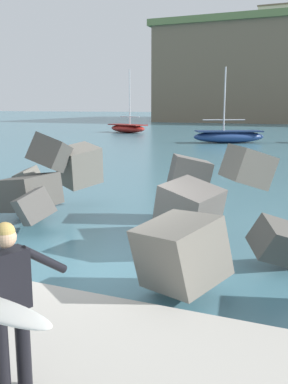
# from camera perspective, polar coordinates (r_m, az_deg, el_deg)

# --- Properties ---
(ground_plane) EXTENTS (400.00, 400.00, 0.00)m
(ground_plane) POSITION_cam_1_polar(r_m,az_deg,el_deg) (8.86, -4.83, -9.21)
(ground_plane) COLOR #42707F
(surfer_with_board) EXTENTS (2.09, 1.46, 1.78)m
(surfer_with_board) POSITION_cam_1_polar(r_m,az_deg,el_deg) (4.44, -18.12, -13.32)
(surfer_with_board) COLOR black
(surfer_with_board) RESTS_ON walkway_path
(boat_near_left) EXTENTS (6.12, 4.38, 6.19)m
(boat_near_left) POSITION_cam_1_polar(r_m,az_deg,el_deg) (37.73, 10.93, 7.14)
(boat_near_left) COLOR navy
(boat_near_left) RESTS_ON ground
(boat_near_centre) EXTENTS (5.64, 3.95, 7.09)m
(boat_near_centre) POSITION_cam_1_polar(r_m,az_deg,el_deg) (51.35, -2.15, 8.31)
(boat_near_centre) COLOR maroon
(boat_near_centre) RESTS_ON ground
(station_building_east) EXTENTS (7.27, 5.53, 5.61)m
(station_building_east) POSITION_cam_1_polar(r_m,az_deg,el_deg) (106.38, 16.72, 20.63)
(station_building_east) COLOR beige
(station_building_east) RESTS_ON headland_bluff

